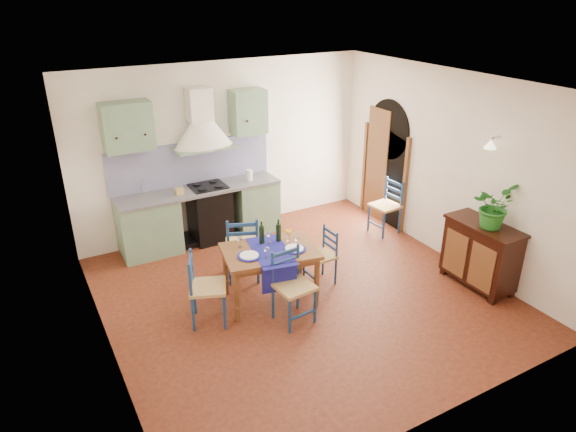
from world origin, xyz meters
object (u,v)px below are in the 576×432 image
object	(u,v)px
sideboard	(481,253)
potted_plant	(493,206)
dining_table	(270,256)
chair_near	(292,286)

from	to	relation	value
sideboard	potted_plant	world-z (taller)	potted_plant
sideboard	potted_plant	distance (m)	0.73
dining_table	sideboard	world-z (taller)	dining_table
sideboard	potted_plant	xyz separation A→B (m)	(-0.01, -0.08, 0.72)
dining_table	sideboard	distance (m)	2.89
dining_table	chair_near	size ratio (longest dim) A/B	1.40
dining_table	chair_near	bearing A→B (deg)	-85.64
chair_near	sideboard	world-z (taller)	chair_near
dining_table	chair_near	xyz separation A→B (m)	(0.04, -0.51, -0.18)
dining_table	chair_near	distance (m)	0.54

